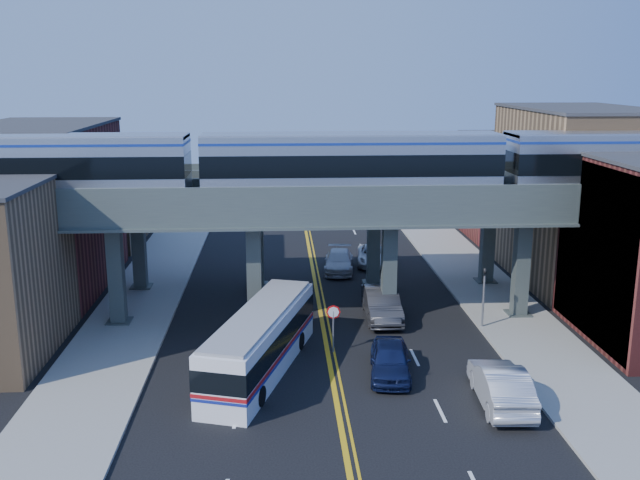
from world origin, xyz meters
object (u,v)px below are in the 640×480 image
at_px(stop_sign, 333,321).
at_px(traffic_signal, 484,291).
at_px(transit_train, 351,163).
at_px(car_lane_c, 373,255).
at_px(car_lane_b, 382,304).
at_px(car_parked_curb, 501,385).
at_px(transit_bus, 260,342).
at_px(car_lane_a, 390,360).
at_px(car_lane_d, 339,261).

relative_size(stop_sign, traffic_signal, 0.64).
bearing_deg(transit_train, car_lane_c, 76.27).
distance_m(stop_sign, car_lane_b, 6.12).
xyz_separation_m(transit_train, car_parked_curb, (5.67, -11.52, -8.55)).
distance_m(car_lane_c, car_parked_curb, 24.23).
height_order(transit_bus, car_parked_curb, transit_bus).
relative_size(stop_sign, transit_bus, 0.22).
height_order(car_lane_b, car_lane_c, car_lane_b).
distance_m(car_lane_a, car_lane_b, 8.26).
bearing_deg(transit_train, transit_bus, -125.41).
xyz_separation_m(transit_train, stop_sign, (-1.36, -5.00, -7.71)).
distance_m(transit_bus, car_lane_b, 10.23).
height_order(car_lane_a, car_lane_d, car_lane_a).
relative_size(traffic_signal, car_lane_a, 0.85).
relative_size(transit_train, car_lane_d, 10.09).
relative_size(traffic_signal, transit_bus, 0.35).
bearing_deg(car_lane_c, car_lane_d, -140.64).
bearing_deg(car_lane_c, stop_sign, -97.47).
relative_size(stop_sign, car_lane_a, 0.54).
relative_size(car_lane_c, car_lane_d, 0.98).
xyz_separation_m(traffic_signal, transit_bus, (-12.69, -5.24, -0.78)).
bearing_deg(stop_sign, car_lane_a, -50.95).
relative_size(car_lane_d, car_parked_curb, 0.92).
relative_size(stop_sign, car_lane_d, 0.51).
relative_size(traffic_signal, car_lane_c, 0.81).
distance_m(transit_train, car_parked_curb, 15.42).
bearing_deg(car_lane_c, transit_bus, -105.86).
height_order(car_lane_c, car_lane_d, car_lane_d).
bearing_deg(car_lane_a, stop_sign, 136.13).
xyz_separation_m(stop_sign, car_parked_curb, (7.03, -6.52, -0.83)).
distance_m(transit_train, car_lane_c, 15.63).
relative_size(stop_sign, car_lane_b, 0.47).
distance_m(transit_train, car_lane_a, 11.94).
bearing_deg(transit_bus, transit_train, -18.65).
height_order(transit_train, traffic_signal, transit_train).
distance_m(stop_sign, transit_bus, 4.41).
relative_size(transit_bus, car_lane_d, 2.26).
height_order(transit_train, car_lane_c, transit_train).
bearing_deg(transit_train, car_lane_d, 88.50).
xyz_separation_m(traffic_signal, car_parked_curb, (-1.87, -9.52, -1.38)).
height_order(transit_train, transit_bus, transit_train).
xyz_separation_m(transit_bus, car_lane_d, (5.43, 18.03, -0.77)).
bearing_deg(car_lane_a, car_parked_curb, -29.91).
height_order(traffic_signal, car_parked_curb, traffic_signal).
bearing_deg(car_lane_a, car_lane_b, 91.71).
xyz_separation_m(transit_bus, car_lane_a, (6.35, -0.91, -0.69)).
distance_m(traffic_signal, car_lane_d, 14.78).
height_order(stop_sign, car_lane_d, stop_sign).
bearing_deg(car_lane_c, car_parked_curb, -77.17).
bearing_deg(car_lane_b, car_lane_d, 99.66).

